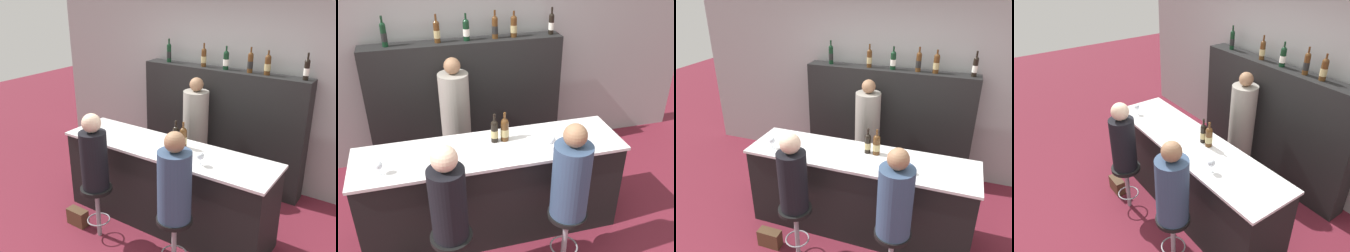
% 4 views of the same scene
% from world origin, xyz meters
% --- Properties ---
extents(ground_plane, '(16.00, 16.00, 0.00)m').
position_xyz_m(ground_plane, '(0.00, 0.00, 0.00)').
color(ground_plane, maroon).
extents(wall_back, '(6.40, 0.05, 2.60)m').
position_xyz_m(wall_back, '(0.00, 1.91, 1.30)').
color(wall_back, '#9E9E9E').
rests_on(wall_back, ground_plane).
extents(bar_counter, '(2.57, 0.68, 0.99)m').
position_xyz_m(bar_counter, '(0.00, 0.32, 0.50)').
color(bar_counter, black).
rests_on(bar_counter, ground_plane).
extents(back_bar_cabinet, '(2.41, 0.28, 1.64)m').
position_xyz_m(back_bar_cabinet, '(0.00, 1.68, 0.82)').
color(back_bar_cabinet, black).
rests_on(back_bar_cabinet, ground_plane).
extents(wine_bottle_counter_0, '(0.07, 0.07, 0.30)m').
position_xyz_m(wine_bottle_counter_0, '(0.06, 0.43, 1.11)').
color(wine_bottle_counter_0, black).
rests_on(wine_bottle_counter_0, bar_counter).
extents(wine_bottle_counter_1, '(0.08, 0.08, 0.30)m').
position_xyz_m(wine_bottle_counter_1, '(0.16, 0.43, 1.11)').
color(wine_bottle_counter_1, '#4C2D14').
rests_on(wine_bottle_counter_1, bar_counter).
extents(wine_bottle_backbar_0, '(0.07, 0.07, 0.34)m').
position_xyz_m(wine_bottle_backbar_0, '(-0.88, 1.68, 1.78)').
color(wine_bottle_backbar_0, black).
rests_on(wine_bottle_backbar_0, back_bar_cabinet).
extents(wine_bottle_backbar_1, '(0.07, 0.07, 0.32)m').
position_xyz_m(wine_bottle_backbar_1, '(-0.30, 1.68, 1.77)').
color(wine_bottle_backbar_1, '#4C2D14').
rests_on(wine_bottle_backbar_1, back_bar_cabinet).
extents(wine_bottle_backbar_2, '(0.08, 0.08, 0.31)m').
position_xyz_m(wine_bottle_backbar_2, '(0.04, 1.68, 1.77)').
color(wine_bottle_backbar_2, black).
rests_on(wine_bottle_backbar_2, back_bar_cabinet).
extents(wine_bottle_backbar_3, '(0.07, 0.07, 0.33)m').
position_xyz_m(wine_bottle_backbar_3, '(0.38, 1.68, 1.78)').
color(wine_bottle_backbar_3, '#4C2D14').
rests_on(wine_bottle_backbar_3, back_bar_cabinet).
extents(wine_bottle_backbar_4, '(0.08, 0.08, 0.31)m').
position_xyz_m(wine_bottle_backbar_4, '(0.61, 1.68, 1.77)').
color(wine_bottle_backbar_4, '#4C2D14').
rests_on(wine_bottle_backbar_4, back_bar_cabinet).
extents(wine_bottle_backbar_5, '(0.07, 0.07, 0.33)m').
position_xyz_m(wine_bottle_backbar_5, '(1.09, 1.68, 1.77)').
color(wine_bottle_backbar_5, black).
rests_on(wine_bottle_backbar_5, back_bar_cabinet).
extents(wine_glass_0, '(0.07, 0.07, 0.13)m').
position_xyz_m(wine_glass_0, '(-1.00, 0.15, 1.08)').
color(wine_glass_0, silver).
rests_on(wine_glass_0, bar_counter).
extents(wine_glass_1, '(0.08, 0.08, 0.14)m').
position_xyz_m(wine_glass_1, '(0.54, 0.15, 1.09)').
color(wine_glass_1, silver).
rests_on(wine_glass_1, bar_counter).
extents(tasting_menu, '(0.21, 0.30, 0.00)m').
position_xyz_m(tasting_menu, '(0.11, 0.13, 0.99)').
color(tasting_menu, white).
rests_on(tasting_menu, bar_counter).
extents(bar_stool_left, '(0.35, 0.35, 0.63)m').
position_xyz_m(bar_stool_left, '(-0.49, -0.32, 0.49)').
color(bar_stool_left, gray).
rests_on(bar_stool_left, ground_plane).
extents(guest_seated_left, '(0.29, 0.29, 0.85)m').
position_xyz_m(guest_seated_left, '(-0.49, -0.32, 1.01)').
color(guest_seated_left, black).
rests_on(guest_seated_left, bar_stool_left).
extents(bar_stool_right, '(0.35, 0.35, 0.63)m').
position_xyz_m(bar_stool_right, '(0.54, -0.32, 0.49)').
color(bar_stool_right, gray).
rests_on(bar_stool_right, ground_plane).
extents(guest_seated_right, '(0.32, 0.32, 0.88)m').
position_xyz_m(guest_seated_right, '(0.54, -0.32, 1.01)').
color(guest_seated_right, '#334766').
rests_on(guest_seated_right, bar_stool_right).
extents(bartender, '(0.35, 0.35, 1.57)m').
position_xyz_m(bartender, '(-0.20, 1.32, 0.72)').
color(bartender, gray).
rests_on(bartender, ground_plane).
extents(handbag, '(0.26, 0.12, 0.20)m').
position_xyz_m(handbag, '(-0.84, -0.32, 0.10)').
color(handbag, '#513823').
rests_on(handbag, ground_plane).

